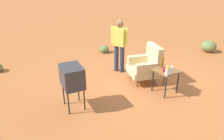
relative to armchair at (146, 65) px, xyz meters
The scene contains 11 objects.
ground_plane 0.52m from the armchair, behind, with size 60.00×60.00×0.00m, color #AD6033.
armchair is the anchor object (origin of this frame).
side_table 0.76m from the armchair, ahead, with size 0.56×0.56×0.63m.
tv_on_stand 2.31m from the armchair, 88.77° to the right, with size 0.66×0.53×1.03m.
person_standing 1.10m from the armchair, 166.46° to the right, with size 0.52×0.36×1.64m.
bottle_short_clear 1.02m from the armchair, ahead, with size 0.06×0.06×0.20m, color silver.
bottle_tall_amber 0.65m from the armchair, ahead, with size 0.07×0.07×0.30m, color brown.
soda_can_red 0.83m from the armchair, 11.96° to the right, with size 0.07×0.07×0.12m, color red.
flower_vase 1.05m from the armchair, 15.72° to the right, with size 0.14×0.10×0.27m.
shrub_near 2.80m from the armchair, behind, with size 0.39×0.39×0.30m, color olive.
shrub_lone 3.90m from the armchair, 96.65° to the left, with size 0.58×0.58×0.45m, color olive.
Camera 1 is at (4.04, -3.88, 2.79)m, focal length 33.12 mm.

